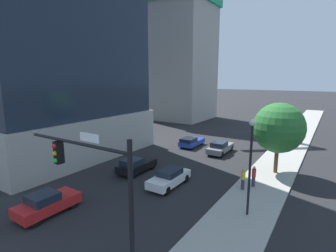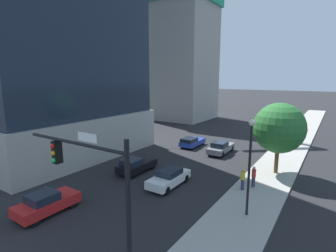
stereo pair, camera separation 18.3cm
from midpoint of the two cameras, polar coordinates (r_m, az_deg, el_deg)
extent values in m
cube|color=#9E9B93|center=(24.33, 20.70, -11.80)|extent=(4.14, 120.00, 0.15)
cube|color=#9E9B93|center=(37.11, -25.65, -0.82)|extent=(21.68, 18.86, 4.78)
cube|color=#9E9B93|center=(58.98, 2.32, 14.95)|extent=(14.44, 12.48, 27.09)
cube|color=gold|center=(54.13, 4.36, 20.02)|extent=(0.90, 0.90, 35.90)
cylinder|color=black|center=(10.75, -8.09, -20.65)|extent=(0.20, 0.20, 6.71)
cylinder|color=black|center=(11.82, -19.74, -3.48)|extent=(6.16, 0.14, 0.14)
cube|color=black|center=(12.97, -22.89, -5.34)|extent=(0.32, 0.36, 1.05)
sphere|color=red|center=(12.78, -23.70, -4.04)|extent=(0.22, 0.22, 0.22)
sphere|color=orange|center=(12.87, -23.59, -5.51)|extent=(0.22, 0.22, 0.22)
sphere|color=green|center=(12.96, -23.48, -6.96)|extent=(0.22, 0.22, 0.22)
cube|color=white|center=(11.03, -16.96, -2.43)|extent=(1.10, 0.04, 0.36)
cylinder|color=black|center=(17.62, 17.73, -9.54)|extent=(0.16, 0.16, 6.00)
sphere|color=silver|center=(16.82, 18.34, 0.70)|extent=(0.44, 0.44, 0.44)
cylinder|color=brown|center=(26.74, 23.00, -6.83)|extent=(0.36, 0.36, 2.58)
sphere|color=#286B2D|center=(26.04, 23.49, -0.41)|extent=(4.69, 4.69, 4.69)
cube|color=silver|center=(22.38, 0.45, -11.58)|extent=(1.78, 4.46, 0.67)
cube|color=#19212D|center=(22.25, 0.59, -10.12)|extent=(1.50, 2.04, 0.49)
cylinder|color=black|center=(24.07, 0.85, -10.68)|extent=(0.22, 0.66, 0.66)
cylinder|color=black|center=(23.32, 4.17, -11.42)|extent=(0.22, 0.66, 0.66)
cylinder|color=black|center=(21.77, -3.56, -13.08)|extent=(0.22, 0.66, 0.66)
cylinder|color=black|center=(20.94, -0.02, -14.06)|extent=(0.22, 0.66, 0.66)
cube|color=#233D9E|center=(34.88, 5.59, -3.57)|extent=(1.89, 4.16, 0.60)
cube|color=#19212D|center=(33.93, 4.84, -3.05)|extent=(1.59, 2.11, 0.45)
cylinder|color=black|center=(36.54, 5.47, -3.32)|extent=(0.22, 0.60, 0.60)
cylinder|color=black|center=(35.81, 7.82, -3.66)|extent=(0.22, 0.60, 0.60)
cylinder|color=black|center=(34.14, 3.23, -4.29)|extent=(0.22, 0.60, 0.60)
cylinder|color=black|center=(33.36, 5.71, -4.68)|extent=(0.22, 0.60, 0.60)
cube|color=slate|center=(32.24, 11.78, -4.82)|extent=(1.81, 4.76, 0.63)
cube|color=#19212D|center=(31.64, 11.48, -3.98)|extent=(1.52, 2.06, 0.57)
cylinder|color=black|center=(34.05, 11.53, -4.44)|extent=(0.22, 0.70, 0.70)
cylinder|color=black|center=(33.51, 14.06, -4.79)|extent=(0.22, 0.70, 0.70)
cylinder|color=black|center=(31.17, 9.28, -5.77)|extent=(0.22, 0.70, 0.70)
cylinder|color=black|center=(30.59, 12.02, -6.19)|extent=(0.22, 0.70, 0.70)
cube|color=black|center=(25.67, -6.64, -8.69)|extent=(1.90, 4.18, 0.65)
cube|color=#19212D|center=(24.96, -7.76, -7.84)|extent=(1.59, 1.84, 0.54)
cylinder|color=black|center=(27.30, -6.05, -8.10)|extent=(0.22, 0.68, 0.68)
cylinder|color=black|center=(26.32, -3.21, -8.78)|extent=(0.22, 0.68, 0.68)
cylinder|color=black|center=(25.30, -10.19, -9.75)|extent=(0.22, 0.68, 0.68)
cylinder|color=black|center=(24.24, -7.28, -10.58)|extent=(0.22, 0.68, 0.68)
cube|color=red|center=(20.01, -24.79, -15.36)|extent=(1.91, 4.13, 0.68)
cube|color=#19212D|center=(19.61, -25.74, -13.99)|extent=(1.60, 1.77, 0.55)
cylinder|color=black|center=(21.44, -22.69, -14.26)|extent=(0.22, 0.69, 0.69)
cylinder|color=black|center=(20.18, -19.91, -15.68)|extent=(0.22, 0.69, 0.69)
cylinder|color=black|center=(20.21, -29.56, -16.42)|extent=(0.22, 0.69, 0.69)
cylinder|color=black|center=(18.87, -27.09, -18.17)|extent=(0.22, 0.69, 0.69)
cylinder|color=#38334C|center=(22.22, 16.36, -12.28)|extent=(0.28, 0.28, 0.87)
cylinder|color=gold|center=(21.94, 16.46, -10.41)|extent=(0.34, 0.34, 0.67)
sphere|color=tan|center=(21.79, 16.53, -9.30)|extent=(0.24, 0.24, 0.24)
cylinder|color=#38334C|center=(23.06, 18.52, -11.57)|extent=(0.28, 0.28, 0.85)
cylinder|color=red|center=(22.80, 18.63, -9.80)|extent=(0.34, 0.34, 0.66)
sphere|color=tan|center=(22.65, 18.70, -8.74)|extent=(0.23, 0.23, 0.23)
camera|label=1|loc=(0.09, -89.78, 0.04)|focal=27.64mm
camera|label=2|loc=(0.09, 90.22, -0.04)|focal=27.64mm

